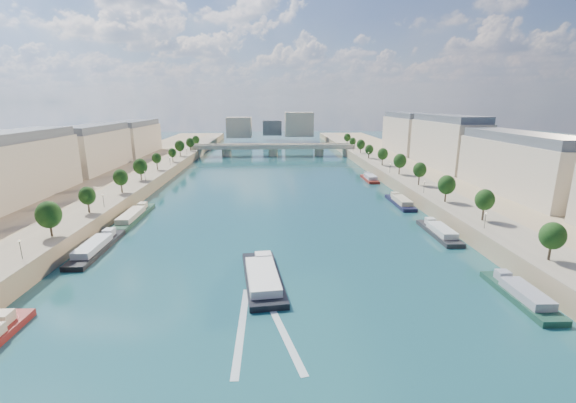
{
  "coord_description": "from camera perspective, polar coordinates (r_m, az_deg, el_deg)",
  "views": [
    {
      "loc": [
        -1.44,
        -45.5,
        36.25
      ],
      "look_at": [
        3.9,
        74.94,
        5.0
      ],
      "focal_mm": 24.0,
      "sensor_mm": 36.0,
      "label": 1
    }
  ],
  "objects": [
    {
      "name": "buildings_left",
      "position": [
        179.39,
        -30.48,
        6.2
      ],
      "size": [
        16.0,
        226.0,
        23.2
      ],
      "color": "#B8A58D",
      "rests_on": "ground"
    },
    {
      "name": "lamps_left",
      "position": [
        147.57,
        -22.75,
        2.27
      ],
      "size": [
        0.36,
        200.36,
        4.28
      ],
      "color": "black",
      "rests_on": "ground"
    },
    {
      "name": "moored_barges_right",
      "position": [
        115.15,
        21.73,
        -4.45
      ],
      "size": [
        5.0,
        165.98,
        3.6
      ],
      "color": "black",
      "rests_on": "ground"
    },
    {
      "name": "trees_right",
      "position": [
        167.42,
        17.26,
        5.02
      ],
      "size": [
        4.8,
        268.8,
        8.26
      ],
      "color": "#382B1E",
      "rests_on": "ground"
    },
    {
      "name": "bridge",
      "position": [
        268.12,
        -2.23,
        7.85
      ],
      "size": [
        112.0,
        12.0,
        8.15
      ],
      "color": "#C1B79E",
      "rests_on": "ground"
    },
    {
      "name": "buildings_right",
      "position": [
        180.75,
        26.25,
        6.76
      ],
      "size": [
        16.0,
        226.0,
        23.2
      ],
      "color": "#B8A58D",
      "rests_on": "ground"
    },
    {
      "name": "tour_barge",
      "position": [
        81.75,
        -3.77,
        -11.11
      ],
      "size": [
        10.17,
        25.97,
        3.61
      ],
      "rotation": [
        0.0,
        0.0,
        0.12
      ],
      "color": "black",
      "rests_on": "ground"
    },
    {
      "name": "trees_left",
      "position": [
        159.03,
        -22.24,
        4.12
      ],
      "size": [
        4.8,
        268.8,
        8.26
      ],
      "color": "#382B1E",
      "rests_on": "ground"
    },
    {
      "name": "pave_right",
      "position": [
        159.87,
        18.98,
        2.48
      ],
      "size": [
        14.0,
        520.0,
        0.1
      ],
      "primitive_type": "cube",
      "color": "gray",
      "rests_on": "quay_right"
    },
    {
      "name": "skyline",
      "position": [
        365.69,
        -1.84,
        11.14
      ],
      "size": [
        79.0,
        42.0,
        22.0
      ],
      "color": "#B8A58D",
      "rests_on": "ground"
    },
    {
      "name": "moored_barges_left",
      "position": [
        93.55,
        -30.89,
        -9.9
      ],
      "size": [
        5.0,
        122.67,
        3.6
      ],
      "color": "#161D32",
      "rests_on": "ground"
    },
    {
      "name": "ground",
      "position": [
        149.95,
        -1.91,
        0.53
      ],
      "size": [
        700.0,
        700.0,
        0.0
      ],
      "primitive_type": "plane",
      "color": "#0D303B",
      "rests_on": "ground"
    },
    {
      "name": "quay_left",
      "position": [
        165.19,
        -27.76,
        1.05
      ],
      "size": [
        44.0,
        520.0,
        5.0
      ],
      "primitive_type": "cube",
      "color": "#9E8460",
      "rests_on": "ground"
    },
    {
      "name": "wake",
      "position": [
        67.59,
        -4.04,
        -17.92
      ],
      "size": [
        10.73,
        26.0,
        0.04
      ],
      "color": "silver",
      "rests_on": "ground"
    },
    {
      "name": "quay_right",
      "position": [
        166.44,
        23.72,
        1.59
      ],
      "size": [
        44.0,
        520.0,
        5.0
      ],
      "primitive_type": "cube",
      "color": "#9E8460",
      "rests_on": "ground"
    },
    {
      "name": "lamps_right",
      "position": [
        162.39,
        16.94,
        3.8
      ],
      "size": [
        0.36,
        200.36,
        4.28
      ],
      "color": "black",
      "rests_on": "ground"
    },
    {
      "name": "pave_left",
      "position": [
        158.84,
        -22.97,
        2.04
      ],
      "size": [
        14.0,
        520.0,
        0.1
      ],
      "primitive_type": "cube",
      "color": "gray",
      "rests_on": "quay_left"
    }
  ]
}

